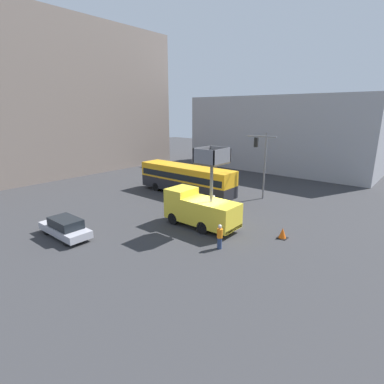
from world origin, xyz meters
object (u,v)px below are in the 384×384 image
at_px(road_worker_directing, 214,206).
at_px(traffic_cone_near_truck, 283,233).
at_px(parked_car_curbside, 65,227).
at_px(traffic_light_pole, 262,157).
at_px(city_bus, 186,178).
at_px(road_worker_near_truck, 220,237).
at_px(utility_truck, 200,208).

height_order(road_worker_directing, traffic_cone_near_truck, road_worker_directing).
distance_m(road_worker_directing, parked_car_curbside, 12.10).
bearing_deg(traffic_light_pole, city_bus, 112.43).
bearing_deg(road_worker_near_truck, city_bus, 38.36).
xyz_separation_m(city_bus, parked_car_curbside, (-14.50, -0.79, -1.12)).
bearing_deg(city_bus, traffic_light_pole, -144.26).
distance_m(traffic_light_pole, traffic_cone_near_truck, 10.35).
bearing_deg(road_worker_near_truck, utility_truck, 44.70).
distance_m(road_worker_directing, traffic_cone_near_truck, 6.71).
height_order(traffic_light_pole, road_worker_directing, traffic_light_pole).
bearing_deg(traffic_cone_near_truck, utility_truck, 108.96).
distance_m(road_worker_near_truck, traffic_cone_near_truck, 5.08).
xyz_separation_m(city_bus, road_worker_near_truck, (-8.79, -10.64, -1.00)).
height_order(road_worker_directing, parked_car_curbside, road_worker_directing).
relative_size(road_worker_near_truck, parked_car_curbside, 0.37).
distance_m(utility_truck, road_worker_directing, 2.78).
relative_size(utility_truck, parked_car_curbside, 1.36).
distance_m(utility_truck, traffic_light_pole, 10.02).
xyz_separation_m(traffic_cone_near_truck, parked_car_curbside, (-10.08, 12.40, 0.37)).
bearing_deg(city_bus, parked_car_curbside, 106.45).
relative_size(road_worker_near_truck, traffic_cone_near_truck, 2.17).
height_order(city_bus, road_worker_near_truck, city_bus).
relative_size(road_worker_near_truck, road_worker_directing, 0.90).
height_order(utility_truck, city_bus, utility_truck).
distance_m(utility_truck, city_bus, 9.66).
distance_m(utility_truck, parked_car_curbside, 10.25).
relative_size(utility_truck, traffic_cone_near_truck, 8.03).
height_order(utility_truck, parked_car_curbside, utility_truck).
bearing_deg(traffic_cone_near_truck, road_worker_near_truck, 149.71).
bearing_deg(city_bus, utility_truck, 151.01).
bearing_deg(traffic_cone_near_truck, city_bus, 71.48).
distance_m(traffic_cone_near_truck, parked_car_curbside, 15.98).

